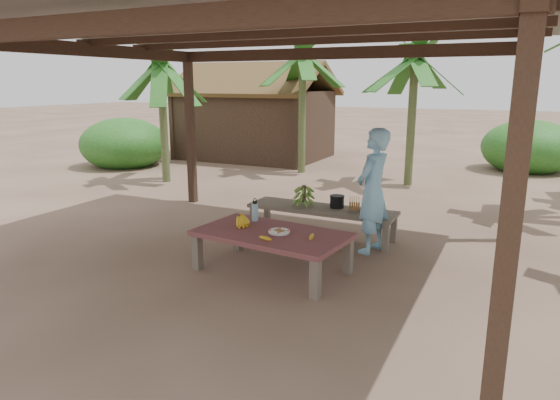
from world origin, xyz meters
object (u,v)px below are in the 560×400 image
at_px(bench, 321,211).
at_px(ripe_banana_bunch, 239,220).
at_px(cooking_pot, 337,202).
at_px(woman, 373,191).
at_px(plate, 279,232).
at_px(water_flask, 255,211).
at_px(work_table, 272,237).

bearing_deg(bench, ripe_banana_bunch, -108.87).
height_order(cooking_pot, woman, woman).
relative_size(plate, water_flask, 0.86).
bearing_deg(plate, cooking_pot, 85.38).
relative_size(work_table, plate, 7.27).
relative_size(work_table, woman, 1.12).
height_order(work_table, ripe_banana_bunch, ripe_banana_bunch).
distance_m(bench, plate, 1.58).
bearing_deg(ripe_banana_bunch, plate, -5.64).
height_order(ripe_banana_bunch, woman, woman).
relative_size(bench, plate, 8.47).
bearing_deg(bench, cooking_pot, 27.46).
height_order(bench, ripe_banana_bunch, ripe_banana_bunch).
xyz_separation_m(plate, woman, (0.78, 1.25, 0.32)).
bearing_deg(cooking_pot, water_flask, -116.55).
relative_size(plate, woman, 0.15).
relative_size(bench, water_flask, 7.29).
height_order(water_flask, woman, woman).
bearing_deg(cooking_pot, ripe_banana_bunch, -114.30).
distance_m(bench, cooking_pot, 0.27).
distance_m(bench, ripe_banana_bunch, 1.61).
distance_m(cooking_pot, woman, 0.83).
relative_size(water_flask, woman, 0.18).
height_order(ripe_banana_bunch, cooking_pot, ripe_banana_bunch).
distance_m(plate, woman, 1.51).
height_order(work_table, bench, work_table).
bearing_deg(woman, work_table, -23.46).
relative_size(work_table, bench, 0.86).
bearing_deg(cooking_pot, plate, -94.62).
relative_size(bench, cooking_pot, 10.71).
relative_size(ripe_banana_bunch, water_flask, 0.87).
distance_m(water_flask, cooking_pot, 1.48).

